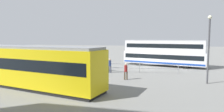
{
  "coord_description": "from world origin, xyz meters",
  "views": [
    {
      "loc": [
        -3.26,
        27.47,
        4.17
      ],
      "look_at": [
        3.42,
        4.52,
        1.98
      ],
      "focal_mm": 31.21,
      "sensor_mm": 36.0,
      "label": 1
    }
  ],
  "objects_px": {
    "double_decker_bus": "(163,53)",
    "pedestrian_crossing": "(126,70)",
    "info_sign": "(94,57)",
    "tram_yellow": "(24,65)",
    "pedestrian_near_railing": "(110,65)",
    "street_lamp": "(209,44)"
  },
  "relations": [
    {
      "from": "double_decker_bus",
      "to": "pedestrian_near_railing",
      "type": "height_order",
      "value": "double_decker_bus"
    },
    {
      "from": "tram_yellow",
      "to": "street_lamp",
      "type": "relative_size",
      "value": 2.47
    },
    {
      "from": "double_decker_bus",
      "to": "pedestrian_crossing",
      "type": "xyz_separation_m",
      "value": [
        3.31,
        11.11,
        -1.03
      ]
    },
    {
      "from": "tram_yellow",
      "to": "info_sign",
      "type": "xyz_separation_m",
      "value": [
        -3.08,
        -8.76,
        -0.01
      ]
    },
    {
      "from": "pedestrian_near_railing",
      "to": "street_lamp",
      "type": "relative_size",
      "value": 0.28
    },
    {
      "from": "pedestrian_near_railing",
      "to": "street_lamp",
      "type": "bearing_deg",
      "value": 164.15
    },
    {
      "from": "double_decker_bus",
      "to": "pedestrian_near_railing",
      "type": "xyz_separation_m",
      "value": [
        6.01,
        7.76,
        -1.0
      ]
    },
    {
      "from": "double_decker_bus",
      "to": "tram_yellow",
      "type": "distance_m",
      "value": 19.69
    },
    {
      "from": "pedestrian_crossing",
      "to": "info_sign",
      "type": "distance_m",
      "value": 6.16
    },
    {
      "from": "info_sign",
      "to": "tram_yellow",
      "type": "bearing_deg",
      "value": 70.62
    },
    {
      "from": "pedestrian_crossing",
      "to": "street_lamp",
      "type": "relative_size",
      "value": 0.27
    },
    {
      "from": "double_decker_bus",
      "to": "street_lamp",
      "type": "relative_size",
      "value": 1.96
    },
    {
      "from": "pedestrian_crossing",
      "to": "pedestrian_near_railing",
      "type": "bearing_deg",
      "value": -51.2
    },
    {
      "from": "double_decker_bus",
      "to": "pedestrian_crossing",
      "type": "bearing_deg",
      "value": 73.41
    },
    {
      "from": "pedestrian_near_railing",
      "to": "info_sign",
      "type": "relative_size",
      "value": 0.67
    },
    {
      "from": "double_decker_bus",
      "to": "info_sign",
      "type": "bearing_deg",
      "value": 42.22
    },
    {
      "from": "info_sign",
      "to": "street_lamp",
      "type": "relative_size",
      "value": 0.42
    },
    {
      "from": "pedestrian_crossing",
      "to": "info_sign",
      "type": "bearing_deg",
      "value": -37.42
    },
    {
      "from": "street_lamp",
      "to": "tram_yellow",
      "type": "bearing_deg",
      "value": 19.56
    },
    {
      "from": "double_decker_bus",
      "to": "pedestrian_crossing",
      "type": "distance_m",
      "value": 11.64
    },
    {
      "from": "pedestrian_crossing",
      "to": "info_sign",
      "type": "height_order",
      "value": "info_sign"
    },
    {
      "from": "tram_yellow",
      "to": "pedestrian_near_railing",
      "type": "relative_size",
      "value": 8.93
    }
  ]
}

